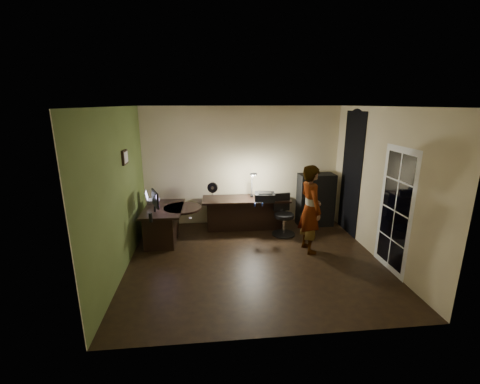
{
  "coord_description": "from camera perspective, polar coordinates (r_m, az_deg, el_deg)",
  "views": [
    {
      "loc": [
        -0.82,
        -5.23,
        2.75
      ],
      "look_at": [
        -0.15,
        1.05,
        1.0
      ],
      "focal_mm": 24.0,
      "sensor_mm": 36.0,
      "label": 1
    }
  ],
  "objects": [
    {
      "name": "framed_picture",
      "position": [
        5.92,
        -19.82,
        5.83
      ],
      "size": [
        0.04,
        0.3,
        0.25
      ],
      "primitive_type": "cube",
      "color": "black",
      "rests_on": "wall_left"
    },
    {
      "name": "wall_left",
      "position": [
        5.6,
        -20.74,
        -0.01
      ],
      "size": [
        0.01,
        4.0,
        2.7
      ],
      "primitive_type": "cube",
      "color": "#CBBB8F",
      "rests_on": "floor"
    },
    {
      "name": "desk_right",
      "position": [
        7.22,
        1.02,
        -3.83
      ],
      "size": [
        1.93,
        0.71,
        0.72
      ],
      "primitive_type": "cube",
      "rotation": [
        0.0,
        0.0,
        -0.02
      ],
      "color": "black",
      "rests_on": "floor"
    },
    {
      "name": "mouse",
      "position": [
        5.97,
        -8.84,
        -4.62
      ],
      "size": [
        0.06,
        0.09,
        0.03
      ],
      "primitive_type": "ellipsoid",
      "rotation": [
        0.0,
        0.0,
        -0.05
      ],
      "color": "silver",
      "rests_on": "desk_left"
    },
    {
      "name": "office_chair",
      "position": [
        6.92,
        7.86,
        -4.16
      ],
      "size": [
        0.54,
        0.54,
        0.88
      ],
      "primitive_type": "cube",
      "rotation": [
        0.0,
        0.0,
        0.1
      ],
      "color": "black",
      "rests_on": "floor"
    },
    {
      "name": "french_door",
      "position": [
        5.84,
        25.85,
        -3.04
      ],
      "size": [
        0.02,
        0.92,
        2.1
      ],
      "primitive_type": "cube",
      "color": "white",
      "rests_on": "floor"
    },
    {
      "name": "notepad",
      "position": [
        6.26,
        -12.79,
        -3.99
      ],
      "size": [
        0.16,
        0.21,
        0.01
      ],
      "primitive_type": "cube",
      "rotation": [
        0.0,
        0.0,
        -0.02
      ],
      "color": "silver",
      "rests_on": "desk_left"
    },
    {
      "name": "printer",
      "position": [
        6.97,
        4.41,
        -0.81
      ],
      "size": [
        0.46,
        0.38,
        0.19
      ],
      "primitive_type": "cube",
      "rotation": [
        0.0,
        0.0,
        -0.11
      ],
      "color": "black",
      "rests_on": "desk_right"
    },
    {
      "name": "desk_fan",
      "position": [
        7.15,
        -4.88,
        0.31
      ],
      "size": [
        0.26,
        0.19,
        0.36
      ],
      "primitive_type": "cube",
      "rotation": [
        0.0,
        0.0,
        -0.28
      ],
      "color": "black",
      "rests_on": "desk_right"
    },
    {
      "name": "person",
      "position": [
        6.15,
        12.4,
        -2.99
      ],
      "size": [
        0.48,
        0.65,
        1.68
      ],
      "primitive_type": "imported",
      "rotation": [
        0.0,
        0.0,
        1.71
      ],
      "color": "#D8A88C",
      "rests_on": "floor"
    },
    {
      "name": "headphones",
      "position": [
        6.6,
        3.33,
        -2.19
      ],
      "size": [
        0.21,
        0.13,
        0.09
      ],
      "primitive_type": "cube",
      "rotation": [
        0.0,
        0.0,
        -0.26
      ],
      "color": "navy",
      "rests_on": "desk_right"
    },
    {
      "name": "wall_back",
      "position": [
        7.41,
        0.37,
        4.61
      ],
      "size": [
        4.5,
        0.01,
        2.7
      ],
      "primitive_type": "cube",
      "color": "#CBBB8F",
      "rests_on": "floor"
    },
    {
      "name": "ceiling",
      "position": [
        5.29,
        2.92,
        14.99
      ],
      "size": [
        4.5,
        4.0,
        0.01
      ],
      "primitive_type": "cube",
      "color": "silver",
      "rests_on": "floor"
    },
    {
      "name": "monitor",
      "position": [
        6.42,
        -14.95,
        -2.22
      ],
      "size": [
        0.25,
        0.48,
        0.31
      ],
      "primitive_type": "cube",
      "rotation": [
        0.0,
        0.0,
        0.35
      ],
      "color": "black",
      "rests_on": "desk_left"
    },
    {
      "name": "green_wall_overlay",
      "position": [
        5.59,
        -20.59,
        -0.01
      ],
      "size": [
        0.0,
        4.0,
        2.7
      ],
      "primitive_type": "cube",
      "color": "#4C5E28",
      "rests_on": "floor"
    },
    {
      "name": "floor",
      "position": [
        5.96,
        2.56,
        -12.03
      ],
      "size": [
        4.5,
        4.0,
        0.01
      ],
      "primitive_type": "cube",
      "color": "black",
      "rests_on": "ground"
    },
    {
      "name": "phone",
      "position": [
        6.29,
        -12.02,
        -3.86
      ],
      "size": [
        0.08,
        0.15,
        0.01
      ],
      "primitive_type": "cube",
      "rotation": [
        0.0,
        0.0,
        0.09
      ],
      "color": "black",
      "rests_on": "desk_left"
    },
    {
      "name": "wall_front",
      "position": [
        3.61,
        7.58,
        -7.49
      ],
      "size": [
        4.5,
        0.01,
        2.7
      ],
      "primitive_type": "cube",
      "color": "#CBBB8F",
      "rests_on": "floor"
    },
    {
      "name": "pen",
      "position": [
        6.66,
        -9.76,
        -2.64
      ],
      "size": [
        0.11,
        0.12,
        0.01
      ],
      "primitive_type": "cube",
      "rotation": [
        0.0,
        0.0,
        0.69
      ],
      "color": "black",
      "rests_on": "desk_left"
    },
    {
      "name": "laptop_stand",
      "position": [
        6.96,
        -15.13,
        -1.77
      ],
      "size": [
        0.25,
        0.21,
        0.1
      ],
      "primitive_type": "cube",
      "rotation": [
        0.0,
        0.0,
        0.04
      ],
      "color": "silver",
      "rests_on": "desk_left"
    },
    {
      "name": "wall_right",
      "position": [
        6.22,
        23.72,
        1.16
      ],
      "size": [
        0.01,
        4.0,
        2.7
      ],
      "primitive_type": "cube",
      "color": "#CBBB8F",
      "rests_on": "floor"
    },
    {
      "name": "laptop",
      "position": [
        6.92,
        -15.21,
        -0.61
      ],
      "size": [
        0.31,
        0.29,
        0.2
      ],
      "primitive_type": "cube",
      "rotation": [
        0.0,
        0.0,
        0.1
      ],
      "color": "silver",
      "rests_on": "laptop_stand"
    },
    {
      "name": "desk_lamp",
      "position": [
        7.12,
        2.12,
        1.49
      ],
      "size": [
        0.18,
        0.3,
        0.65
      ],
      "primitive_type": "cube",
      "rotation": [
        0.0,
        0.0,
        -0.07
      ],
      "color": "black",
      "rests_on": "desk_right"
    },
    {
      "name": "arched_doorway",
      "position": [
        7.22,
        19.16,
        3.04
      ],
      "size": [
        0.01,
        0.9,
        2.6
      ],
      "primitive_type": "cube",
      "color": "black",
      "rests_on": "floor"
    },
    {
      "name": "speaker",
      "position": [
        5.95,
        -15.59,
        -4.38
      ],
      "size": [
        0.08,
        0.08,
        0.17
      ],
      "primitive_type": "cylinder",
      "rotation": [
        0.0,
        0.0,
        0.31
      ],
      "color": "black",
      "rests_on": "desk_left"
    },
    {
      "name": "cabinet",
      "position": [
        7.58,
        13.27,
        -1.37
      ],
      "size": [
        0.82,
        0.43,
        1.21
      ],
      "primitive_type": "cube",
      "rotation": [
        0.0,
        0.0,
        0.03
      ],
      "color": "black",
      "rests_on": "floor"
    },
    {
      "name": "desk_left",
      "position": [
        6.77,
        -13.29,
        -5.64
      ],
      "size": [
        0.8,
        1.26,
        0.72
      ],
      "primitive_type": "cube",
      "rotation": [
        0.0,
        0.0,
        -0.03
      ],
      "color": "black",
      "rests_on": "floor"
    }
  ]
}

